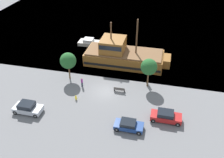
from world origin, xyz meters
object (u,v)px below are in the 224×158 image
bench_promenade_east (119,89)px  parked_car_curb_mid (166,116)px  fire_hydrant (76,97)px  pedestrian_walking_near (82,82)px  pirate_ship (123,55)px  parked_car_curb_front (129,125)px  parked_car_curb_rear (28,108)px  moored_boat_dockside (90,43)px

bench_promenade_east → parked_car_curb_mid: bearing=-33.8°
fire_hydrant → pedestrian_walking_near: 3.59m
parked_car_curb_mid → pedestrian_walking_near: 14.77m
pirate_ship → pedestrian_walking_near: size_ratio=9.27×
parked_car_curb_front → parked_car_curb_rear: bearing=179.8°
pirate_ship → parked_car_curb_mid: pirate_ship is taller
parked_car_curb_mid → pedestrian_walking_near: (-13.86, 5.10, 0.11)m
parked_car_curb_rear → pedestrian_walking_near: 9.57m
parked_car_curb_mid → pedestrian_walking_near: pedestrian_walking_near is taller
pirate_ship → parked_car_curb_rear: pirate_ship is taller
parked_car_curb_front → bench_promenade_east: 8.34m
moored_boat_dockside → parked_car_curb_rear: bearing=-95.2°
parked_car_curb_front → parked_car_curb_rear: parked_car_curb_rear is taller
parked_car_curb_rear → bench_promenade_east: 14.15m
parked_car_curb_rear → fire_hydrant: bearing=36.6°
parked_car_curb_rear → parked_car_curb_mid: bearing=8.0°
moored_boat_dockside → parked_car_curb_mid: 26.71m
parked_car_curb_mid → fire_hydrant: 13.74m
parked_car_curb_front → pirate_ship: bearing=103.6°
pirate_ship → parked_car_curb_front: size_ratio=4.10×
pedestrian_walking_near → parked_car_curb_mid: bearing=-20.2°
moored_boat_dockside → pedestrian_walking_near: 15.65m
pedestrian_walking_near → pirate_ship: bearing=61.1°
fire_hydrant → pedestrian_walking_near: (-0.21, 3.56, 0.45)m
parked_car_curb_mid → parked_car_curb_rear: 19.58m
fire_hydrant → bench_promenade_east: bench_promenade_east is taller
pirate_ship → bench_promenade_east: pirate_ship is taller
parked_car_curb_mid → pedestrian_walking_near: bearing=159.8°
parked_car_curb_rear → bench_promenade_east: parked_car_curb_rear is taller
parked_car_curb_mid → bench_promenade_east: bearing=146.2°
pedestrian_walking_near → parked_car_curb_rear: bearing=-125.3°
moored_boat_dockside → bench_promenade_east: 18.12m
parked_car_curb_front → fire_hydrant: bearing=154.3°
fire_hydrant → moored_boat_dockside: bearing=100.9°
fire_hydrant → parked_car_curb_rear: bearing=-143.4°
parked_car_curb_rear → bench_promenade_east: bearing=33.4°
parked_car_curb_mid → bench_promenade_east: 9.12m
pirate_ship → parked_car_curb_rear: bearing=-122.0°
moored_boat_dockside → parked_car_curb_front: 26.32m
moored_boat_dockside → parked_car_curb_mid: size_ratio=1.19×
parked_car_curb_mid → bench_promenade_east: size_ratio=2.36×
moored_boat_dockside → pirate_ship: bearing=-36.0°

